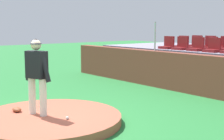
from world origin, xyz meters
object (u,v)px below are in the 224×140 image
stadium_chair_0 (167,45)px  stadium_chair_9 (210,46)px  stadium_chair_8 (195,45)px  stadium_chair_15 (209,44)px  pitcher (37,71)px  stadium_chair_3 (213,48)px  stadium_chair_14 (196,43)px  stadium_chair_7 (182,44)px  stadium_chair_1 (181,46)px  fielding_glove (17,109)px  baseball (67,118)px  stadium_chair_2 (197,47)px

stadium_chair_0 → stadium_chair_9: 1.64m
stadium_chair_0 → stadium_chair_8: 1.13m
stadium_chair_9 → stadium_chair_15: size_ratio=1.00×
pitcher → stadium_chair_3: pitcher is taller
pitcher → stadium_chair_0: bearing=87.4°
stadium_chair_3 → stadium_chair_14: (-2.10, 1.84, 0.00)m
stadium_chair_7 → stadium_chair_8: size_ratio=1.00×
stadium_chair_1 → stadium_chair_3: size_ratio=1.00×
stadium_chair_7 → stadium_chair_14: bearing=-91.6°
stadium_chair_8 → stadium_chair_3: bearing=147.1°
stadium_chair_0 → stadium_chair_15: (0.69, 1.80, 0.00)m
stadium_chair_7 → stadium_chair_0: bearing=90.9°
stadium_chair_8 → pitcher: bearing=99.0°
stadium_chair_1 → stadium_chair_8: same height
stadium_chair_15 → fielding_glove: bearing=94.1°
fielding_glove → stadium_chair_3: stadium_chair_3 is taller
stadium_chair_1 → stadium_chair_3: bearing=178.7°
baseball → stadium_chair_14: size_ratio=0.15×
stadium_chair_1 → stadium_chair_7: bearing=-53.1°
baseball → fielding_glove: (-1.34, -0.61, 0.02)m
baseball → stadium_chair_14: bearing=108.2°
pitcher → stadium_chair_2: bearing=75.6°
stadium_chair_9 → stadium_chair_7: bearing=-1.5°
stadium_chair_8 → stadium_chair_9: bearing=-179.4°
stadium_chair_0 → fielding_glove: bearing=100.9°
stadium_chair_3 → stadium_chair_8: same height
stadium_chair_8 → stadium_chair_9: size_ratio=1.00×
stadium_chair_7 → fielding_glove: bearing=99.7°
stadium_chair_1 → stadium_chair_15: same height
stadium_chair_8 → stadium_chair_9: 0.68m
pitcher → stadium_chair_7: bearing=85.7°
stadium_chair_0 → stadium_chair_1: bearing=-179.4°
fielding_glove → stadium_chair_8: bearing=96.8°
stadium_chair_14 → stadium_chair_9: bearing=146.0°
stadium_chair_3 → stadium_chair_8: size_ratio=1.00×
stadium_chair_7 → stadium_chair_8: (0.71, -0.04, 0.00)m
fielding_glove → stadium_chair_9: stadium_chair_9 is taller
baseball → stadium_chair_15: bearing=103.7°
stadium_chair_0 → stadium_chair_1: size_ratio=1.00×
stadium_chair_3 → stadium_chair_9: (-0.73, 0.92, 0.00)m
pitcher → stadium_chair_7: (-1.90, 7.53, 0.27)m
stadium_chair_1 → stadium_chair_15: 1.79m
stadium_chair_2 → stadium_chair_15: same height
stadium_chair_0 → baseball: bearing=113.0°
fielding_glove → stadium_chair_2: (0.09, 6.89, 1.25)m
pitcher → stadium_chair_14: size_ratio=3.57×
stadium_chair_14 → stadium_chair_1: bearing=110.3°
pitcher → stadium_chair_1: size_ratio=3.57×
stadium_chair_0 → stadium_chair_14: same height
stadium_chair_0 → stadium_chair_9: same height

